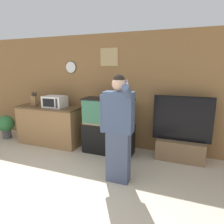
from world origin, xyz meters
TOP-DOWN VIEW (x-y plane):
  - wall_back_paneled at (-0.00, 2.97)m, footprint 10.00×0.08m
  - counter_island at (-1.24, 2.48)m, footprint 1.61×0.63m
  - microwave at (-1.05, 2.46)m, footprint 0.50×0.37m
  - knife_block at (-1.67, 2.47)m, footprint 0.14×0.09m
  - aquarium_on_stand at (0.31, 2.47)m, footprint 1.10×0.43m
  - tv_on_stand at (1.81, 2.67)m, footprint 1.14×0.40m
  - person_standing at (0.88, 1.48)m, footprint 0.55×0.42m
  - potted_plant at (-2.59, 2.37)m, footprint 0.44×0.44m

SIDE VIEW (x-z plane):
  - potted_plant at x=-2.59m, z-range 0.06..0.68m
  - tv_on_stand at x=1.81m, z-range -0.28..1.04m
  - counter_island at x=-1.24m, z-range 0.00..0.94m
  - aquarium_on_stand at x=0.31m, z-range 0.00..1.21m
  - person_standing at x=0.88m, z-range 0.04..1.80m
  - knife_block at x=-1.67m, z-range 0.89..1.23m
  - microwave at x=-1.05m, z-range 0.94..1.20m
  - wall_back_paneled at x=0.00m, z-range 0.00..2.60m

